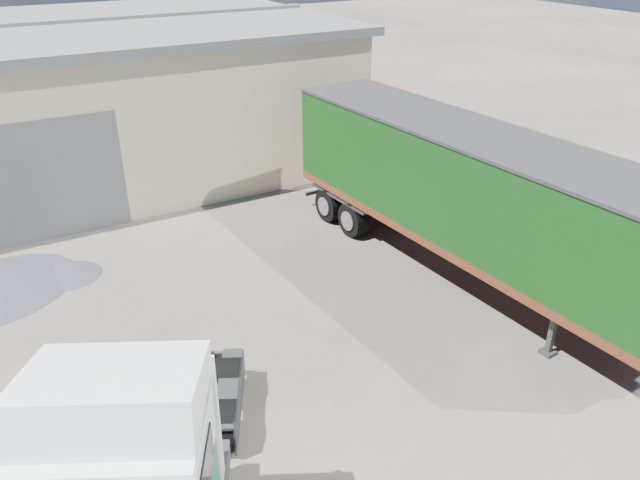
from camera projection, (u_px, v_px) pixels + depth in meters
ground at (267, 413)px, 12.04m from camera, size 120.00×120.00×0.00m
brick_boundary_wall at (495, 160)px, 21.20m from camera, size 0.35×26.00×2.50m
tractor_unit at (142, 466)px, 8.77m from camera, size 4.53×6.00×3.86m
box_trailer at (463, 188)px, 15.92m from camera, size 3.20×12.01×3.95m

